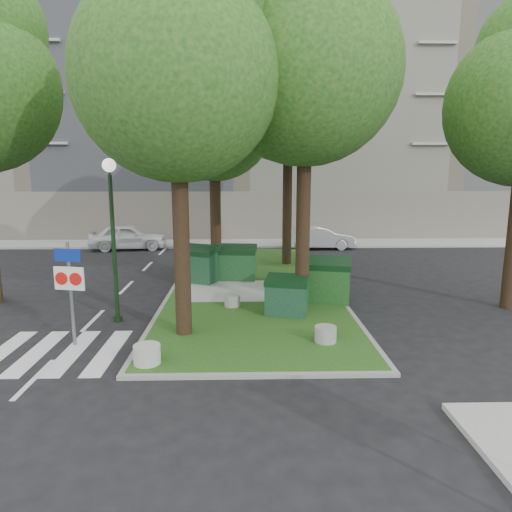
{
  "coord_description": "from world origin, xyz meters",
  "views": [
    {
      "loc": [
        0.19,
        -9.55,
        4.56
      ],
      "look_at": [
        0.53,
        3.99,
        2.0
      ],
      "focal_mm": 32.0,
      "sensor_mm": 36.0,
      "label": 1
    }
  ],
  "objects_px": {
    "car_white": "(128,237)",
    "dumpster_c": "(287,296)",
    "dumpster_a": "(198,264)",
    "tree_median_near_right": "(309,50)",
    "street_lamp": "(112,221)",
    "traffic_sign_pole": "(70,280)",
    "dumpster_b": "(238,263)",
    "car_silver": "(320,238)",
    "tree_median_near_left": "(180,57)",
    "bollard_right": "(325,334)",
    "tree_median_far": "(291,85)",
    "litter_bin": "(305,254)",
    "tree_median_mid": "(216,107)",
    "dumpster_d": "(327,280)",
    "bollard_mid": "(232,301)",
    "bollard_left": "(147,354)"
  },
  "relations": [
    {
      "from": "car_white",
      "to": "dumpster_c",
      "type": "bearing_deg",
      "value": -155.12
    },
    {
      "from": "dumpster_a",
      "to": "tree_median_near_right",
      "type": "bearing_deg",
      "value": -22.34
    },
    {
      "from": "street_lamp",
      "to": "traffic_sign_pole",
      "type": "bearing_deg",
      "value": -107.51
    },
    {
      "from": "dumpster_b",
      "to": "car_white",
      "type": "bearing_deg",
      "value": 135.32
    },
    {
      "from": "tree_median_near_right",
      "to": "car_silver",
      "type": "distance_m",
      "value": 14.44
    },
    {
      "from": "tree_median_near_left",
      "to": "car_silver",
      "type": "xyz_separation_m",
      "value": [
        5.98,
        14.19,
        -6.65
      ]
    },
    {
      "from": "tree_median_near_right",
      "to": "street_lamp",
      "type": "height_order",
      "value": "tree_median_near_right"
    },
    {
      "from": "tree_median_near_right",
      "to": "car_white",
      "type": "relative_size",
      "value": 2.63
    },
    {
      "from": "bollard_right",
      "to": "tree_median_far",
      "type": "bearing_deg",
      "value": 90.05
    },
    {
      "from": "dumpster_a",
      "to": "litter_bin",
      "type": "bearing_deg",
      "value": 64.8
    },
    {
      "from": "dumpster_c",
      "to": "tree_median_near_right",
      "type": "bearing_deg",
      "value": 48.7
    },
    {
      "from": "tree_median_mid",
      "to": "tree_median_near_right",
      "type": "bearing_deg",
      "value": -56.31
    },
    {
      "from": "dumpster_d",
      "to": "bollard_right",
      "type": "relative_size",
      "value": 3.17
    },
    {
      "from": "tree_median_near_right",
      "to": "bollard_mid",
      "type": "relative_size",
      "value": 22.12
    },
    {
      "from": "traffic_sign_pole",
      "to": "bollard_mid",
      "type": "bearing_deg",
      "value": 48.29
    },
    {
      "from": "traffic_sign_pole",
      "to": "car_white",
      "type": "height_order",
      "value": "traffic_sign_pole"
    },
    {
      "from": "litter_bin",
      "to": "car_white",
      "type": "height_order",
      "value": "car_white"
    },
    {
      "from": "dumpster_c",
      "to": "litter_bin",
      "type": "height_order",
      "value": "dumpster_c"
    },
    {
      "from": "tree_median_near_right",
      "to": "tree_median_far",
      "type": "bearing_deg",
      "value": 88.47
    },
    {
      "from": "tree_median_near_right",
      "to": "street_lamp",
      "type": "xyz_separation_m",
      "value": [
        -5.8,
        -0.66,
        -4.91
      ]
    },
    {
      "from": "dumpster_d",
      "to": "bollard_left",
      "type": "height_order",
      "value": "dumpster_d"
    },
    {
      "from": "dumpster_c",
      "to": "bollard_left",
      "type": "bearing_deg",
      "value": -120.8
    },
    {
      "from": "street_lamp",
      "to": "car_white",
      "type": "bearing_deg",
      "value": 102.6
    },
    {
      "from": "bollard_mid",
      "to": "traffic_sign_pole",
      "type": "bearing_deg",
      "value": -143.46
    },
    {
      "from": "tree_median_far",
      "to": "street_lamp",
      "type": "xyz_separation_m",
      "value": [
        -6.0,
        -8.16,
        -5.24
      ]
    },
    {
      "from": "tree_median_near_left",
      "to": "street_lamp",
      "type": "bearing_deg",
      "value": 149.66
    },
    {
      "from": "tree_median_mid",
      "to": "bollard_mid",
      "type": "height_order",
      "value": "tree_median_mid"
    },
    {
      "from": "dumpster_d",
      "to": "litter_bin",
      "type": "height_order",
      "value": "dumpster_d"
    },
    {
      "from": "tree_median_mid",
      "to": "tree_median_far",
      "type": "height_order",
      "value": "tree_median_far"
    },
    {
      "from": "litter_bin",
      "to": "car_white",
      "type": "distance_m",
      "value": 10.6
    },
    {
      "from": "bollard_right",
      "to": "bollard_mid",
      "type": "xyz_separation_m",
      "value": [
        -2.53,
        3.23,
        -0.02
      ]
    },
    {
      "from": "bollard_mid",
      "to": "street_lamp",
      "type": "xyz_separation_m",
      "value": [
        -3.47,
        -1.1,
        2.77
      ]
    },
    {
      "from": "dumpster_a",
      "to": "dumpster_d",
      "type": "relative_size",
      "value": 1.03
    },
    {
      "from": "tree_median_near_right",
      "to": "car_white",
      "type": "distance_m",
      "value": 16.68
    },
    {
      "from": "bollard_right",
      "to": "street_lamp",
      "type": "height_order",
      "value": "street_lamp"
    },
    {
      "from": "dumpster_a",
      "to": "car_silver",
      "type": "bearing_deg",
      "value": 76.36
    },
    {
      "from": "tree_median_far",
      "to": "bollard_left",
      "type": "height_order",
      "value": "tree_median_far"
    },
    {
      "from": "litter_bin",
      "to": "bollard_mid",
      "type": "bearing_deg",
      "value": -113.83
    },
    {
      "from": "bollard_right",
      "to": "car_silver",
      "type": "xyz_separation_m",
      "value": [
        2.27,
        14.99,
        0.34
      ]
    },
    {
      "from": "street_lamp",
      "to": "bollard_left",
      "type": "bearing_deg",
      "value": -64.69
    },
    {
      "from": "traffic_sign_pole",
      "to": "tree_median_near_right",
      "type": "bearing_deg",
      "value": 33.73
    },
    {
      "from": "street_lamp",
      "to": "car_silver",
      "type": "height_order",
      "value": "street_lamp"
    },
    {
      "from": "dumpster_a",
      "to": "street_lamp",
      "type": "bearing_deg",
      "value": -90.24
    },
    {
      "from": "bollard_left",
      "to": "bollard_right",
      "type": "relative_size",
      "value": 1.09
    },
    {
      "from": "traffic_sign_pole",
      "to": "dumpster_c",
      "type": "bearing_deg",
      "value": 32.23
    },
    {
      "from": "tree_median_near_right",
      "to": "street_lamp",
      "type": "bearing_deg",
      "value": -173.55
    },
    {
      "from": "dumpster_d",
      "to": "car_white",
      "type": "distance_m",
      "value": 14.77
    },
    {
      "from": "tree_median_mid",
      "to": "dumpster_b",
      "type": "distance_m",
      "value": 6.24
    },
    {
      "from": "dumpster_d",
      "to": "litter_bin",
      "type": "distance_m",
      "value": 7.19
    },
    {
      "from": "dumpster_d",
      "to": "bollard_left",
      "type": "relative_size",
      "value": 2.9
    }
  ]
}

